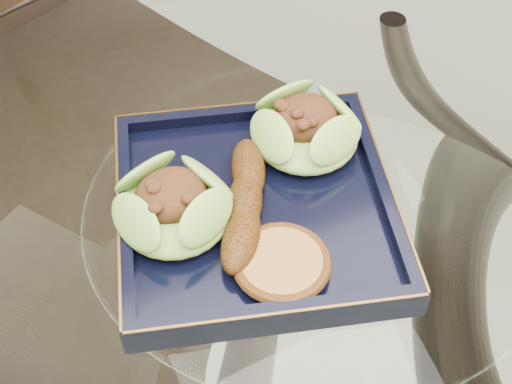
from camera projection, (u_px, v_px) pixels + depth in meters
name	position (u px, v px, depth m)	size (l,w,h in m)	color
dining_table	(302.00, 327.00, 0.82)	(1.13, 1.13, 0.77)	white
dining_chair	(92.00, 158.00, 1.08)	(0.54, 0.54, 0.97)	black
navy_plate	(256.00, 212.00, 0.71)	(0.27, 0.27, 0.02)	black
lettuce_wrap_left	(174.00, 208.00, 0.68)	(0.11, 0.11, 0.04)	#6AA630
lettuce_wrap_right	(306.00, 131.00, 0.75)	(0.11, 0.11, 0.04)	#4E912A
roasted_plantain	(245.00, 203.00, 0.69)	(0.16, 0.03, 0.03)	#5D3009
crumb_patty	(281.00, 264.00, 0.65)	(0.08, 0.08, 0.01)	#A16835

